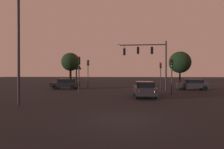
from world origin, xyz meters
name	(u,v)px	position (x,y,z in m)	size (l,w,h in m)	color
ground_plane	(125,86)	(0.00, 24.50, 0.00)	(168.00, 168.00, 0.00)	black
traffic_signal_mast_arm	(149,56)	(3.16, 14.39, 4.66)	(6.67, 0.39, 6.53)	#232326
traffic_light_corner_left	(161,70)	(5.57, 19.38, 2.86)	(0.33, 0.37, 4.03)	#232326
traffic_light_corner_right	(79,67)	(-5.20, 10.67, 3.00)	(0.33, 0.37, 4.22)	#232326
traffic_light_median	(172,69)	(5.23, 11.14, 2.75)	(0.35, 0.38, 3.86)	#232326
traffic_light_far_side	(88,68)	(-5.88, 18.37, 3.14)	(0.37, 0.39, 4.44)	#232326
car_nearside_lane	(144,89)	(1.96, 8.57, 0.80)	(1.94, 4.55, 1.52)	#232328
car_crossing_left	(193,84)	(9.40, 16.38, 0.79)	(4.38, 2.10, 1.52)	#232328
car_crossing_right	(66,84)	(-8.80, 16.45, 0.79)	(4.17, 1.90, 1.52)	black
parking_lot_lamp_post	(19,29)	(-7.64, 3.31, 5.56)	(1.70, 0.36, 8.90)	#232326
tree_behind_sign	(76,65)	(-13.60, 38.35, 4.74)	(2.89, 2.89, 6.14)	black
tree_left_far	(70,62)	(-11.37, 26.53, 4.69)	(3.75, 3.75, 6.60)	black
tree_center_horizon	(180,62)	(10.42, 25.78, 4.45)	(4.13, 4.13, 6.53)	black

